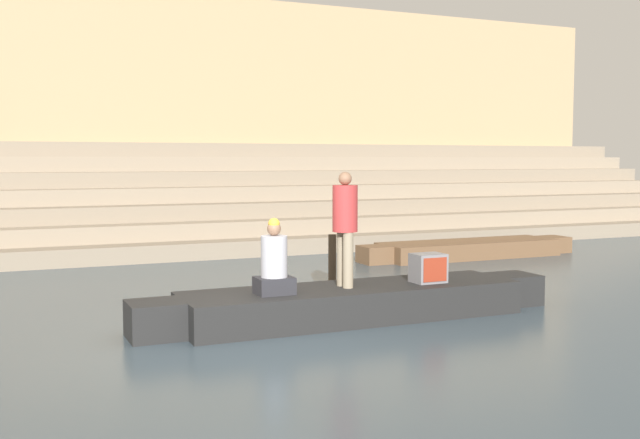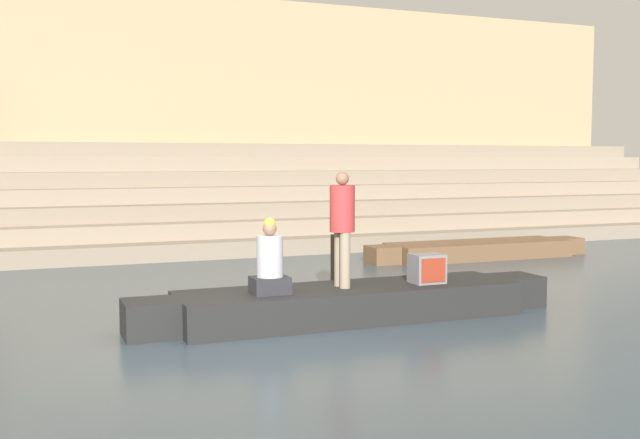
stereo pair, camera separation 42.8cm
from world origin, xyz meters
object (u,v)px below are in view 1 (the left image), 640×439
object	(u,v)px
mooring_post	(332,264)
person_standing	(345,221)
moored_boat_shore	(469,248)
tv_set	(428,268)
person_rowing	(274,264)
rowboat_main	(353,302)

from	to	relation	value
mooring_post	person_standing	bearing A→B (deg)	-110.07
moored_boat_shore	tv_set	bearing A→B (deg)	-128.76
person_rowing	moored_boat_shore	size ratio (longest dim) A/B	0.18
tv_set	mooring_post	bearing A→B (deg)	112.49
person_standing	mooring_post	bearing A→B (deg)	70.37
person_rowing	mooring_post	xyz separation A→B (m)	(1.91, 2.21, -0.39)
mooring_post	person_rowing	bearing A→B (deg)	-130.83
person_standing	mooring_post	size ratio (longest dim) A/B	1.63
person_standing	tv_set	bearing A→B (deg)	-6.14
person_standing	person_rowing	distance (m)	1.28
mooring_post	tv_set	bearing A→B (deg)	-75.68
person_standing	tv_set	xyz separation A→B (m)	(1.33, -0.15, -0.75)
rowboat_main	mooring_post	xyz separation A→B (m)	(0.64, 2.10, 0.26)
rowboat_main	moored_boat_shore	xyz separation A→B (m)	(5.66, 5.13, -0.05)
rowboat_main	person_rowing	bearing A→B (deg)	-174.68
person_standing	moored_boat_shore	xyz separation A→B (m)	(5.79, 5.11, -1.24)
person_standing	tv_set	distance (m)	1.53
rowboat_main	mooring_post	world-z (taller)	mooring_post
person_standing	moored_boat_shore	distance (m)	7.82
rowboat_main	mooring_post	size ratio (longest dim) A/B	6.31
person_rowing	rowboat_main	bearing A→B (deg)	17.91
rowboat_main	person_rowing	distance (m)	1.43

